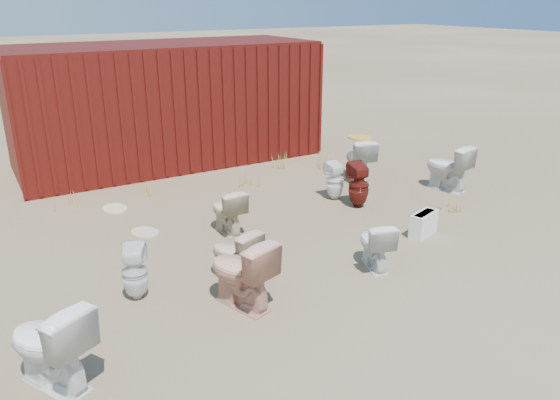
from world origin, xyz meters
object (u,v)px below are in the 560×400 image
toilet_back_yellowlid (359,159)px  toilet_back_e (335,181)px  loose_tank (423,224)px  toilet_front_maroon (359,185)px  toilet_back_a (135,272)px  toilet_back_beige_right (227,211)px  shipping_container (167,103)px  toilet_front_e (448,167)px  toilet_back_beige_left (235,254)px  toilet_front_pink (241,272)px  toilet_front_a (49,345)px  toilet_front_c (375,244)px

toilet_back_yellowlid → toilet_back_e: 1.18m
loose_tank → toilet_front_maroon: bearing=75.7°
toilet_back_a → toilet_back_beige_right: size_ratio=0.97×
toilet_back_yellowlid → toilet_back_a: bearing=40.8°
shipping_container → toilet_back_a: shipping_container is taller
shipping_container → toilet_front_e: bearing=-50.4°
toilet_back_a → loose_tank: (4.10, -0.37, -0.16)m
shipping_container → toilet_back_beige_left: 5.65m
toilet_front_pink → toilet_back_e: 3.71m
toilet_front_a → toilet_front_pink: toilet_front_a is taller
shipping_container → toilet_front_c: 6.15m
toilet_back_a → toilet_front_c: bearing=-172.5°
toilet_front_maroon → toilet_back_beige_left: bearing=30.5°
shipping_container → toilet_back_beige_left: size_ratio=8.76×
toilet_front_pink → toilet_back_a: bearing=-56.2°
toilet_front_pink → toilet_front_e: size_ratio=1.00×
toilet_front_e → toilet_back_beige_left: size_ratio=1.22×
toilet_front_pink → toilet_back_beige_left: (0.20, 0.57, -0.07)m
toilet_back_a → toilet_back_beige_right: 2.07m
toilet_back_e → toilet_front_c: bearing=68.6°
toilet_front_pink → toilet_back_a: size_ratio=1.26×
toilet_front_e → toilet_back_a: toilet_front_e is taller
toilet_front_pink → toilet_front_maroon: toilet_front_pink is taller
toilet_back_beige_left → toilet_back_beige_right: (0.54, 1.36, -0.00)m
toilet_back_a → toilet_front_maroon: bearing=-142.5°
toilet_front_a → loose_tank: size_ratio=1.70×
toilet_front_a → toilet_front_maroon: 5.52m
toilet_back_a → loose_tank: size_ratio=1.32×
toilet_back_a → toilet_back_e: (3.89, 1.53, -0.00)m
toilet_front_e → loose_tank: toilet_front_e is taller
toilet_front_maroon → toilet_back_yellowlid: 1.43m
toilet_front_maroon → toilet_back_e: size_ratio=1.14×
shipping_container → loose_tank: 6.01m
toilet_front_a → toilet_front_c: 3.93m
shipping_container → toilet_front_c: shipping_container is taller
toilet_front_pink → toilet_back_yellowlid: (3.93, 2.91, -0.01)m
shipping_container → toilet_front_pink: 6.23m
toilet_back_yellowlid → loose_tank: toilet_back_yellowlid is taller
toilet_front_a → toilet_front_e: toilet_front_a is taller
shipping_container → toilet_back_beige_right: size_ratio=8.83×
toilet_back_beige_right → toilet_back_yellowlid: size_ratio=0.84×
toilet_front_a → shipping_container: bearing=-146.4°
toilet_front_c → toilet_back_e: size_ratio=0.98×
loose_tank → shipping_container: bearing=89.6°
toilet_front_c → toilet_back_beige_right: size_ratio=0.95×
toilet_back_beige_left → toilet_back_yellowlid: 4.40m
toilet_front_pink → shipping_container: bearing=-120.4°
toilet_front_c → toilet_back_e: (1.05, 2.31, 0.01)m
toilet_front_c → toilet_front_e: bearing=-131.9°
toilet_front_c → toilet_back_beige_left: toilet_back_beige_left is taller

